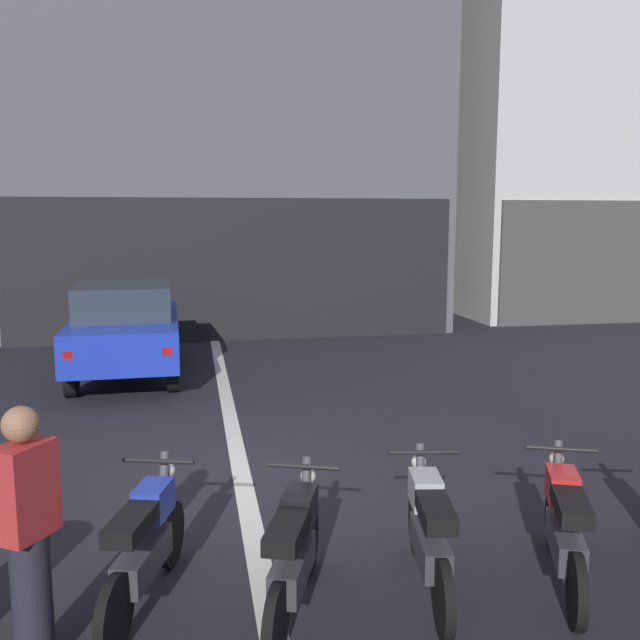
{
  "coord_description": "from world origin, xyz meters",
  "views": [
    {
      "loc": [
        -0.47,
        -7.06,
        2.77
      ],
      "look_at": [
        1.21,
        2.0,
        1.4
      ],
      "focal_mm": 38.82,
      "sensor_mm": 36.0,
      "label": 1
    }
  ],
  "objects_px": {
    "motorcycle_black_row_left_mid": "(294,551)",
    "motorcycle_silver_row_centre": "(429,531)",
    "motorcycle_blue_row_leftmost": "(145,543)",
    "person_by_motorcycles": "(28,536)",
    "motorcycle_red_row_right_mid": "(565,526)",
    "car_blue_crossing_near": "(126,327)"
  },
  "relations": [
    {
      "from": "motorcycle_black_row_left_mid",
      "to": "motorcycle_blue_row_leftmost",
      "type": "bearing_deg",
      "value": 163.46
    },
    {
      "from": "motorcycle_blue_row_leftmost",
      "to": "person_by_motorcycles",
      "type": "relative_size",
      "value": 0.97
    },
    {
      "from": "car_blue_crossing_near",
      "to": "motorcycle_silver_row_centre",
      "type": "bearing_deg",
      "value": -69.68
    },
    {
      "from": "motorcycle_silver_row_centre",
      "to": "motorcycle_red_row_right_mid",
      "type": "bearing_deg",
      "value": -6.0
    },
    {
      "from": "motorcycle_blue_row_leftmost",
      "to": "motorcycle_red_row_right_mid",
      "type": "bearing_deg",
      "value": -5.45
    },
    {
      "from": "motorcycle_black_row_left_mid",
      "to": "motorcycle_silver_row_centre",
      "type": "distance_m",
      "value": 1.04
    },
    {
      "from": "motorcycle_red_row_right_mid",
      "to": "person_by_motorcycles",
      "type": "relative_size",
      "value": 0.95
    },
    {
      "from": "motorcycle_black_row_left_mid",
      "to": "car_blue_crossing_near",
      "type": "bearing_deg",
      "value": 103.07
    },
    {
      "from": "car_blue_crossing_near",
      "to": "person_by_motorcycles",
      "type": "xyz_separation_m",
      "value": [
        0.13,
        -8.09,
        -0.03
      ]
    },
    {
      "from": "motorcycle_blue_row_leftmost",
      "to": "motorcycle_black_row_left_mid",
      "type": "bearing_deg",
      "value": -16.54
    },
    {
      "from": "motorcycle_black_row_left_mid",
      "to": "motorcycle_silver_row_centre",
      "type": "xyz_separation_m",
      "value": [
        1.03,
        0.12,
        0.0
      ]
    },
    {
      "from": "motorcycle_black_row_left_mid",
      "to": "motorcycle_red_row_right_mid",
      "type": "height_order",
      "value": "same"
    },
    {
      "from": "person_by_motorcycles",
      "to": "motorcycle_blue_row_leftmost",
      "type": "bearing_deg",
      "value": 43.34
    },
    {
      "from": "car_blue_crossing_near",
      "to": "motorcycle_black_row_left_mid",
      "type": "relative_size",
      "value": 2.6
    },
    {
      "from": "motorcycle_blue_row_leftmost",
      "to": "motorcycle_red_row_right_mid",
      "type": "relative_size",
      "value": 1.03
    },
    {
      "from": "person_by_motorcycles",
      "to": "car_blue_crossing_near",
      "type": "bearing_deg",
      "value": 90.94
    },
    {
      "from": "motorcycle_red_row_right_mid",
      "to": "person_by_motorcycles",
      "type": "bearing_deg",
      "value": -175.28
    },
    {
      "from": "motorcycle_blue_row_leftmost",
      "to": "motorcycle_red_row_right_mid",
      "type": "height_order",
      "value": "same"
    },
    {
      "from": "car_blue_crossing_near",
      "to": "motorcycle_red_row_right_mid",
      "type": "relative_size",
      "value": 2.63
    },
    {
      "from": "motorcycle_silver_row_centre",
      "to": "motorcycle_blue_row_leftmost",
      "type": "bearing_deg",
      "value": 174.83
    },
    {
      "from": "motorcycle_blue_row_leftmost",
      "to": "motorcycle_black_row_left_mid",
      "type": "xyz_separation_m",
      "value": [
        1.04,
        -0.31,
        0.0
      ]
    },
    {
      "from": "motorcycle_blue_row_leftmost",
      "to": "person_by_motorcycles",
      "type": "xyz_separation_m",
      "value": [
        -0.64,
        -0.61,
        0.4
      ]
    }
  ]
}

